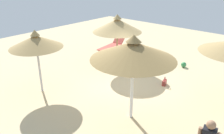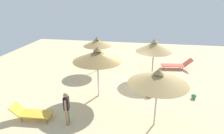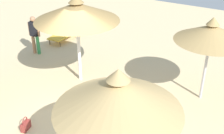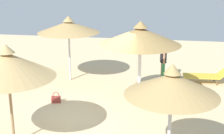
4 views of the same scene
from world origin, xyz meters
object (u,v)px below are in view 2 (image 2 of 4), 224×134
(lounge_chair_far_left, at_px, (31,113))
(lounge_chair_back, at_px, (177,64))
(parasol_umbrella_far_right, at_px, (97,43))
(parasol_umbrella_front, at_px, (98,56))
(parasol_umbrella_near_left, at_px, (158,79))
(person_standing_edge, at_px, (67,107))
(beach_ball, at_px, (194,96))
(parasol_umbrella_center, at_px, (154,47))
(handbag, at_px, (149,95))

(lounge_chair_far_left, distance_m, lounge_chair_back, 10.84)
(parasol_umbrella_far_right, relative_size, parasol_umbrella_front, 0.90)
(parasol_umbrella_near_left, bearing_deg, person_standing_edge, -170.81)
(lounge_chair_back, bearing_deg, beach_ball, -85.98)
(person_standing_edge, bearing_deg, beach_ball, 28.98)
(parasol_umbrella_front, xyz_separation_m, lounge_chair_far_left, (-2.54, -2.68, -2.03))
(parasol_umbrella_center, xyz_separation_m, parasol_umbrella_near_left, (0.03, -5.31, 0.06))
(parasol_umbrella_far_right, xyz_separation_m, beach_ball, (6.25, -3.23, -1.99))
(parasol_umbrella_far_right, height_order, parasol_umbrella_front, parasol_umbrella_front)
(parasol_umbrella_near_left, distance_m, lounge_chair_back, 7.77)
(handbag, bearing_deg, person_standing_edge, -139.43)
(parasol_umbrella_near_left, distance_m, beach_ball, 4.08)
(parasol_umbrella_far_right, height_order, person_standing_edge, parasol_umbrella_far_right)
(parasol_umbrella_center, relative_size, lounge_chair_far_left, 1.43)
(person_standing_edge, bearing_deg, lounge_chair_back, 54.31)
(parasol_umbrella_near_left, height_order, person_standing_edge, parasol_umbrella_near_left)
(lounge_chair_back, xyz_separation_m, person_standing_edge, (-5.68, -7.91, 0.54))
(person_standing_edge, xyz_separation_m, beach_ball, (6.00, 3.32, -0.74))
(parasol_umbrella_center, height_order, lounge_chair_back, parasol_umbrella_center)
(parasol_umbrella_center, xyz_separation_m, lounge_chair_far_left, (-5.55, -5.86, -1.83))
(lounge_chair_far_left, bearing_deg, parasol_umbrella_near_left, 5.69)
(person_standing_edge, relative_size, handbag, 3.98)
(person_standing_edge, xyz_separation_m, handbag, (3.57, 3.06, -0.75))
(lounge_chair_far_left, xyz_separation_m, beach_ball, (7.80, 3.27, -0.20))
(parasol_umbrella_near_left, height_order, parasol_umbrella_far_right, parasol_umbrella_near_left)
(lounge_chair_far_left, bearing_deg, handbag, 29.21)
(parasol_umbrella_center, relative_size, beach_ball, 10.00)
(parasol_umbrella_far_right, height_order, lounge_chair_back, parasol_umbrella_far_right)
(parasol_umbrella_far_right, bearing_deg, lounge_chair_back, 12.83)
(parasol_umbrella_front, relative_size, handbag, 7.36)
(parasol_umbrella_near_left, height_order, beach_ball, parasol_umbrella_near_left)
(parasol_umbrella_front, bearing_deg, beach_ball, 6.39)
(parasol_umbrella_far_right, distance_m, beach_ball, 7.31)
(person_standing_edge, height_order, beach_ball, person_standing_edge)
(handbag, height_order, beach_ball, handbag)
(parasol_umbrella_center, relative_size, person_standing_edge, 1.74)
(parasol_umbrella_far_right, bearing_deg, person_standing_edge, -87.84)
(parasol_umbrella_near_left, xyz_separation_m, parasol_umbrella_front, (-3.04, 2.12, 0.14))
(parasol_umbrella_near_left, relative_size, lounge_chair_back, 1.13)
(parasol_umbrella_center, bearing_deg, lounge_chair_far_left, -133.45)
(parasol_umbrella_near_left, relative_size, lounge_chair_far_left, 1.41)
(parasol_umbrella_front, bearing_deg, lounge_chair_far_left, -133.49)
(lounge_chair_far_left, bearing_deg, person_standing_edge, -1.76)
(parasol_umbrella_front, bearing_deg, person_standing_edge, -105.20)
(lounge_chair_back, bearing_deg, parasol_umbrella_far_right, -167.17)
(parasol_umbrella_near_left, bearing_deg, parasol_umbrella_center, 90.28)
(person_standing_edge, bearing_deg, parasol_umbrella_near_left, 9.19)
(parasol_umbrella_far_right, height_order, handbag, parasol_umbrella_far_right)
(lounge_chair_back, xyz_separation_m, beach_ball, (0.32, -4.58, -0.21))
(lounge_chair_far_left, relative_size, person_standing_edge, 1.22)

